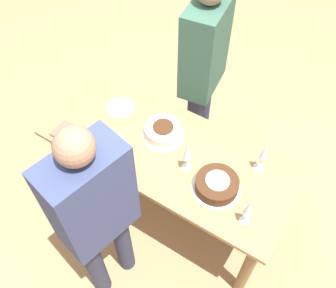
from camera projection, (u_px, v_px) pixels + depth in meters
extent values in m
plane|color=#A87F56|center=(168.00, 204.00, 2.96)|extent=(12.00, 12.00, 0.00)
cube|color=#9E754C|center=(168.00, 150.00, 2.39)|extent=(1.65, 0.71, 0.03)
cylinder|color=brown|center=(63.00, 161.00, 2.78)|extent=(0.07, 0.07, 0.70)
cylinder|color=brown|center=(247.00, 269.00, 2.29)|extent=(0.07, 0.07, 0.70)
cylinder|color=brown|center=(109.00, 115.00, 3.07)|extent=(0.07, 0.07, 0.70)
cylinder|color=brown|center=(281.00, 201.00, 2.58)|extent=(0.07, 0.07, 0.70)
cylinder|color=white|center=(163.00, 135.00, 2.44)|extent=(0.28, 0.28, 0.01)
cylinder|color=silver|center=(163.00, 131.00, 2.41)|extent=(0.24, 0.24, 0.08)
cylinder|color=#422614|center=(163.00, 127.00, 2.37)|extent=(0.13, 0.13, 0.01)
cylinder|color=white|center=(216.00, 188.00, 2.20)|extent=(0.29, 0.29, 0.01)
cylinder|color=#422614|center=(217.00, 184.00, 2.16)|extent=(0.25, 0.25, 0.07)
cylinder|color=silver|center=(218.00, 181.00, 2.13)|extent=(0.14, 0.14, 0.01)
cylinder|color=silver|center=(244.00, 221.00, 2.07)|extent=(0.06, 0.06, 0.00)
cylinder|color=silver|center=(246.00, 217.00, 2.03)|extent=(0.01, 0.01, 0.09)
cone|color=silver|center=(249.00, 207.00, 1.95)|extent=(0.05, 0.05, 0.12)
cylinder|color=silver|center=(259.00, 168.00, 2.28)|extent=(0.07, 0.07, 0.00)
cylinder|color=silver|center=(261.00, 163.00, 2.24)|extent=(0.01, 0.01, 0.10)
cone|color=silver|center=(265.00, 152.00, 2.15)|extent=(0.05, 0.05, 0.12)
cylinder|color=silver|center=(186.00, 167.00, 2.29)|extent=(0.06, 0.06, 0.00)
cylinder|color=silver|center=(187.00, 163.00, 2.25)|extent=(0.01, 0.01, 0.10)
cone|color=silver|center=(188.00, 152.00, 2.16)|extent=(0.05, 0.05, 0.13)
cylinder|color=silver|center=(120.00, 107.00, 2.59)|extent=(0.20, 0.20, 0.01)
cube|color=silver|center=(116.00, 139.00, 2.42)|extent=(0.17, 0.04, 0.00)
cube|color=silver|center=(114.00, 137.00, 2.43)|extent=(0.15, 0.10, 0.00)
cube|color=silver|center=(116.00, 142.00, 2.40)|extent=(0.16, 0.07, 0.00)
cube|color=silver|center=(113.00, 138.00, 2.42)|extent=(0.16, 0.08, 0.00)
cube|color=#B75B4C|center=(66.00, 132.00, 2.45)|extent=(0.15, 0.14, 0.02)
cylinder|color=#2D334C|center=(95.00, 265.00, 2.28)|extent=(0.11, 0.11, 0.76)
cylinder|color=#2D334C|center=(123.00, 241.00, 2.37)|extent=(0.11, 0.11, 0.76)
cube|color=#38426B|center=(91.00, 198.00, 1.78)|extent=(0.30, 0.44, 0.63)
sphere|color=#997056|center=(74.00, 147.00, 1.46)|extent=(0.17, 0.17, 0.17)
cylinder|color=#2D334C|center=(203.00, 110.00, 3.06)|extent=(0.11, 0.11, 0.76)
cylinder|color=#2D334C|center=(193.00, 128.00, 2.94)|extent=(0.11, 0.11, 0.76)
cube|color=#335647|center=(205.00, 48.00, 2.44)|extent=(0.27, 0.43, 0.64)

